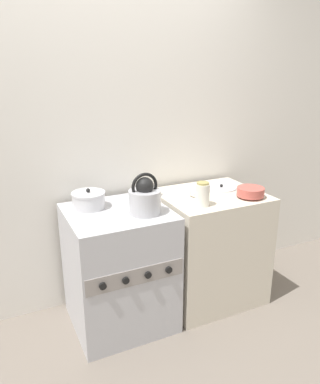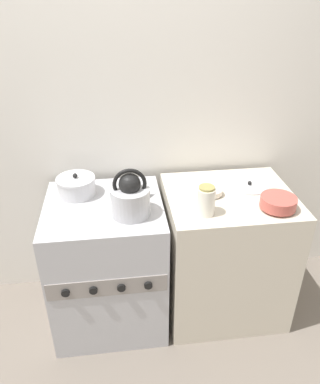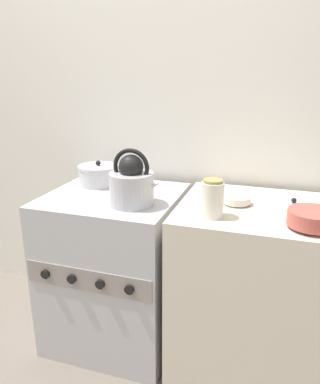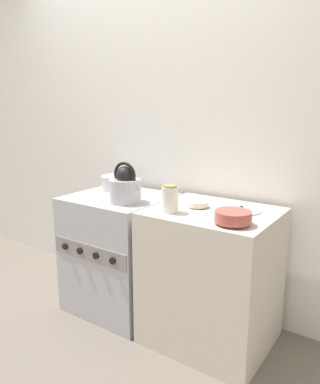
# 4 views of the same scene
# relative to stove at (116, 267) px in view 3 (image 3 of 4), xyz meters

# --- Properties ---
(ground_plane) EXTENTS (12.00, 12.00, 0.00)m
(ground_plane) POSITION_rel_stove_xyz_m (0.00, -0.31, -0.42)
(ground_plane) COLOR #70665B
(wall_back) EXTENTS (7.00, 0.06, 2.50)m
(wall_back) POSITION_rel_stove_xyz_m (0.00, 0.39, 0.83)
(wall_back) COLOR silver
(wall_back) RESTS_ON ground_plane
(stove) EXTENTS (0.66, 0.65, 0.84)m
(stove) POSITION_rel_stove_xyz_m (0.00, 0.00, 0.00)
(stove) COLOR #B2B2B7
(stove) RESTS_ON ground_plane
(counter) EXTENTS (0.74, 0.64, 0.85)m
(counter) POSITION_rel_stove_xyz_m (0.73, 0.00, 0.00)
(counter) COLOR beige
(counter) RESTS_ON ground_plane
(kettle) EXTENTS (0.26, 0.21, 0.27)m
(kettle) POSITION_rel_stove_xyz_m (0.15, -0.11, 0.52)
(kettle) COLOR #B2B2B7
(kettle) RESTS_ON stove
(cooking_pot) EXTENTS (0.22, 0.22, 0.14)m
(cooking_pot) POSITION_rel_stove_xyz_m (-0.15, 0.14, 0.48)
(cooking_pot) COLOR silver
(cooking_pot) RESTS_ON stove
(enamel_bowl) EXTENTS (0.19, 0.19, 0.07)m
(enamel_bowl) POSITION_rel_stove_xyz_m (0.94, -0.18, 0.47)
(enamel_bowl) COLOR #B75147
(enamel_bowl) RESTS_ON counter
(small_ceramic_bowl) EXTENTS (0.13, 0.13, 0.04)m
(small_ceramic_bowl) POSITION_rel_stove_xyz_m (0.62, 0.02, 0.45)
(small_ceramic_bowl) COLOR beige
(small_ceramic_bowl) RESTS_ON counter
(storage_jar) EXTENTS (0.10, 0.10, 0.16)m
(storage_jar) POSITION_rel_stove_xyz_m (0.54, -0.18, 0.51)
(storage_jar) COLOR silver
(storage_jar) RESTS_ON counter
(loose_pot_lid) EXTENTS (0.23, 0.23, 0.03)m
(loose_pot_lid) POSITION_rel_stove_xyz_m (0.87, 0.09, 0.44)
(loose_pot_lid) COLOR silver
(loose_pot_lid) RESTS_ON counter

